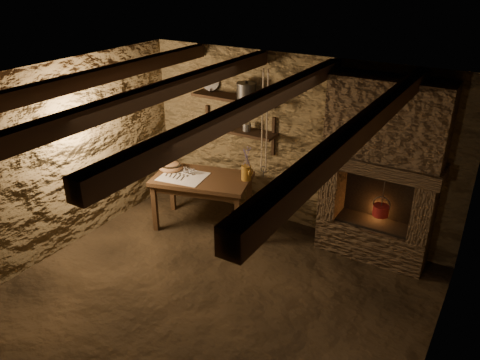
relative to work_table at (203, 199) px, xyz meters
The scene contains 25 objects.
floor 1.67m from the work_table, 50.98° to the right, with size 4.50×4.50×0.00m, color black.
back_wall 1.49m from the work_table, 36.01° to the left, with size 4.50×0.04×2.40m, color brown.
front_wall 3.51m from the work_table, 72.62° to the right, with size 4.50×0.04×2.40m, color brown.
left_wall 1.93m from the work_table, 134.34° to the right, with size 0.04×4.00×2.40m, color brown.
right_wall 3.59m from the work_table, 21.05° to the right, with size 0.04×4.00×2.40m, color brown.
ceiling 2.57m from the work_table, 50.98° to the right, with size 4.50×4.00×0.04m, color black.
beam_far_left 2.33m from the work_table, 110.88° to the right, with size 0.14×3.95×0.16m, color black.
beam_mid_left 2.34m from the work_table, 67.55° to the right, with size 0.14×3.95×0.16m, color black.
beam_mid_right 2.74m from the work_table, 39.63° to the right, with size 0.14×3.95×0.16m, color black.
beam_far_right 3.40m from the work_table, 26.54° to the right, with size 0.14×3.95×0.16m, color black.
shelf_lower 1.08m from the work_table, 73.70° to the left, with size 1.25×0.30×0.04m, color black.
shelf_upper 1.47m from the work_table, 73.70° to the left, with size 1.25×0.30×0.04m, color black.
hearth 2.47m from the work_table, 12.67° to the left, with size 1.43×0.51×2.30m.
work_table is the anchor object (origin of this frame).
linen_cloth 0.44m from the work_table, 150.01° to the right, with size 0.61×0.49×0.01m, color white.
pewter_cutlery_row 0.45m from the work_table, 146.35° to the right, with size 0.51×0.20×0.01m, color gray, non-canonical shape.
drinking_glasses 0.45m from the work_table, behind, with size 0.20×0.06×0.08m, color silver, non-canonical shape.
stoneware_jug 0.83m from the work_table, 23.28° to the left, with size 0.15×0.15×0.47m.
wooden_bowl 0.65m from the work_table, behind, with size 0.35×0.35×0.12m, color #A37046.
iron_stockpot 1.61m from the work_table, 58.20° to the left, with size 0.26×0.26×0.20m, color #282624.
tin_pan 1.66m from the work_table, 112.54° to the left, with size 0.24×0.24×0.03m, color gray.
small_kettle 1.19m from the work_table, 57.62° to the left, with size 0.15×0.12×0.16m, color gray, non-canonical shape.
rusty_tin 1.12m from the work_table, 93.81° to the left, with size 0.09×0.09×0.09m, color #602F13.
red_pot 2.41m from the work_table, 11.12° to the left, with size 0.23×0.23×0.54m.
hanging_ropes 1.77m from the work_table, 11.03° to the right, with size 0.08×0.08×1.20m, color tan, non-canonical shape.
Camera 1 is at (2.46, -3.44, 3.46)m, focal length 35.00 mm.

